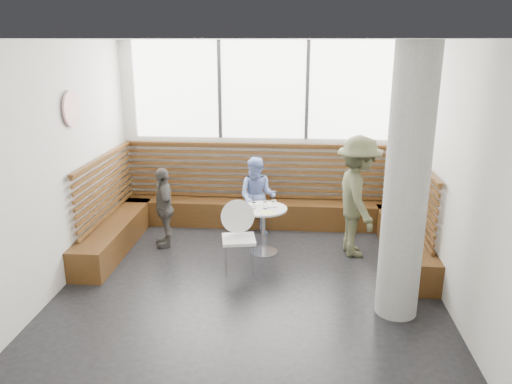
# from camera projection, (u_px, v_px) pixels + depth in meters

# --- Properties ---
(room) EXTENTS (5.00, 5.00, 3.20)m
(room) POSITION_uv_depth(u_px,v_px,m) (250.00, 170.00, 6.38)
(room) COLOR silver
(room) RESTS_ON ground
(booth) EXTENTS (5.00, 2.50, 1.44)m
(booth) POSITION_uv_depth(u_px,v_px,m) (260.00, 212.00, 8.41)
(booth) COLOR #412710
(booth) RESTS_ON ground
(concrete_column) EXTENTS (0.50, 0.50, 3.20)m
(concrete_column) POSITION_uv_depth(u_px,v_px,m) (406.00, 186.00, 5.66)
(concrete_column) COLOR gray
(concrete_column) RESTS_ON ground
(wall_art) EXTENTS (0.03, 0.50, 0.50)m
(wall_art) POSITION_uv_depth(u_px,v_px,m) (72.00, 109.00, 6.75)
(wall_art) COLOR white
(wall_art) RESTS_ON room
(cafe_table) EXTENTS (0.72, 0.72, 0.74)m
(cafe_table) POSITION_uv_depth(u_px,v_px,m) (264.00, 221.00, 7.66)
(cafe_table) COLOR silver
(cafe_table) RESTS_ON ground
(cafe_chair) EXTENTS (0.48, 0.47, 1.01)m
(cafe_chair) POSITION_uv_depth(u_px,v_px,m) (239.00, 231.00, 7.09)
(cafe_chair) COLOR white
(cafe_chair) RESTS_ON ground
(adult_man) EXTENTS (0.86, 1.29, 1.86)m
(adult_man) POSITION_uv_depth(u_px,v_px,m) (358.00, 197.00, 7.52)
(adult_man) COLOR #4A4E34
(adult_man) RESTS_ON ground
(child_back) EXTENTS (0.71, 0.59, 1.34)m
(child_back) POSITION_uv_depth(u_px,v_px,m) (257.00, 196.00, 8.40)
(child_back) COLOR #839CE3
(child_back) RESTS_ON ground
(child_left) EXTENTS (0.57, 0.81, 1.28)m
(child_left) POSITION_uv_depth(u_px,v_px,m) (164.00, 207.00, 7.93)
(child_left) COLOR #4C4A45
(child_left) RESTS_ON ground
(plate_near) EXTENTS (0.19, 0.19, 0.01)m
(plate_near) POSITION_uv_depth(u_px,v_px,m) (255.00, 204.00, 7.76)
(plate_near) COLOR white
(plate_near) RESTS_ON cafe_table
(plate_far) EXTENTS (0.19, 0.19, 0.01)m
(plate_far) POSITION_uv_depth(u_px,v_px,m) (272.00, 206.00, 7.68)
(plate_far) COLOR white
(plate_far) RESTS_ON cafe_table
(glass_left) EXTENTS (0.07, 0.07, 0.10)m
(glass_left) POSITION_uv_depth(u_px,v_px,m) (254.00, 206.00, 7.55)
(glass_left) COLOR white
(glass_left) RESTS_ON cafe_table
(glass_mid) EXTENTS (0.07, 0.07, 0.10)m
(glass_mid) POSITION_uv_depth(u_px,v_px,m) (265.00, 205.00, 7.57)
(glass_mid) COLOR white
(glass_mid) RESTS_ON cafe_table
(glass_right) EXTENTS (0.07, 0.07, 0.11)m
(glass_right) POSITION_uv_depth(u_px,v_px,m) (274.00, 203.00, 7.64)
(glass_right) COLOR white
(glass_right) RESTS_ON cafe_table
(menu_card) EXTENTS (0.23, 0.18, 0.00)m
(menu_card) POSITION_uv_depth(u_px,v_px,m) (268.00, 213.00, 7.39)
(menu_card) COLOR #A5C64C
(menu_card) RESTS_ON cafe_table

